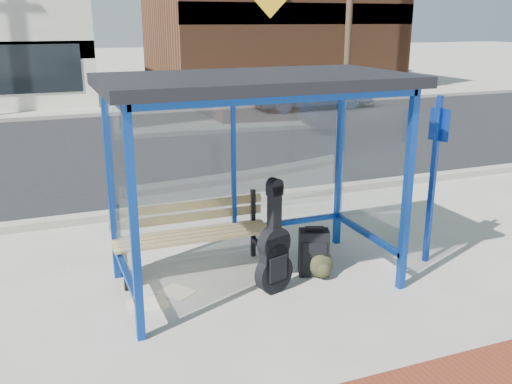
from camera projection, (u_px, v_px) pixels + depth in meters
name	position (u px, v px, depth m)	size (l,w,h in m)	color
ground	(256.00, 282.00, 6.75)	(120.00, 120.00, 0.00)	#B2ADA0
curb_near	(191.00, 206.00, 9.31)	(60.00, 0.25, 0.12)	gray
street_asphalt	(135.00, 147.00, 13.86)	(60.00, 10.00, 0.00)	black
curb_far	(107.00, 114.00, 18.38)	(60.00, 0.25, 0.12)	gray
far_sidewalk	(99.00, 108.00, 20.09)	(60.00, 4.00, 0.01)	#B2ADA0
bus_shelter	(254.00, 107.00, 6.21)	(3.30, 1.80, 2.42)	navy
storefront_brown	(270.00, 14.00, 25.09)	(10.00, 7.08, 6.40)	#59331E
bench	(192.00, 231.00, 6.93)	(1.93, 0.49, 0.91)	black
guitar_bag	(274.00, 254.00, 6.38)	(0.48, 0.26, 1.26)	black
suitcase	(314.00, 252.00, 6.87)	(0.41, 0.34, 0.62)	black
backpack	(321.00, 264.00, 6.83)	(0.33, 0.31, 0.36)	#2B2D19
sign_post	(434.00, 171.00, 7.01)	(0.13, 0.25, 2.12)	navy
newspaper_a	(148.00, 304.00, 6.22)	(0.43, 0.34, 0.01)	white
newspaper_b	(177.00, 292.00, 6.50)	(0.37, 0.30, 0.01)	white
newspaper_c	(269.00, 277.00, 6.89)	(0.33, 0.26, 0.01)	white
parked_car	(310.00, 88.00, 19.65)	(1.49, 4.27, 1.41)	#172340
fire_hydrant	(363.00, 88.00, 22.52)	(0.33, 0.22, 0.72)	#B21F0C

